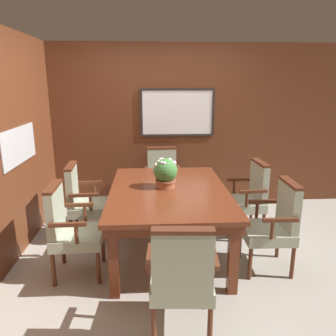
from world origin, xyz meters
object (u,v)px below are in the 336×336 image
(chair_left_near, at_px, (70,227))
(chair_head_near, at_px, (182,275))
(chair_right_far, at_px, (248,195))
(chair_left_far, at_px, (84,199))
(chair_head_far, at_px, (163,177))
(dining_table, at_px, (169,197))
(potted_plant, at_px, (165,173))
(chair_right_near, at_px, (275,223))

(chair_left_near, bearing_deg, chair_head_near, -132.59)
(chair_left_near, height_order, chair_right_far, same)
(chair_left_far, height_order, chair_head_far, same)
(dining_table, distance_m, potted_plant, 0.27)
(chair_head_near, xyz_separation_m, chair_head_far, (-0.04, 2.57, 0.00))
(chair_left_far, bearing_deg, potted_plant, -112.16)
(chair_left_near, distance_m, chair_head_far, 1.95)
(chair_left_far, relative_size, chair_right_near, 1.00)
(chair_head_near, bearing_deg, chair_right_near, -135.95)
(chair_right_far, xyz_separation_m, potted_plant, (-1.06, -0.34, 0.41))
(chair_left_near, xyz_separation_m, chair_left_far, (-0.01, 0.79, 0.00))
(chair_left_near, xyz_separation_m, chair_right_far, (2.03, 0.81, 0.00))
(chair_right_far, bearing_deg, potted_plant, -75.52)
(chair_left_near, relative_size, chair_right_near, 1.00)
(dining_table, bearing_deg, chair_left_far, 159.00)
(chair_left_far, relative_size, chair_head_far, 1.00)
(dining_table, distance_m, chair_head_far, 1.29)
(dining_table, height_order, chair_left_far, chair_left_far)
(chair_right_far, height_order, potted_plant, potted_plant)
(chair_left_near, distance_m, chair_head_near, 1.35)
(chair_left_far, height_order, chair_right_near, same)
(chair_right_far, bearing_deg, chair_right_near, -1.73)
(chair_left_near, distance_m, chair_left_far, 0.79)
(chair_left_near, relative_size, chair_head_near, 1.00)
(dining_table, xyz_separation_m, chair_right_near, (1.06, -0.41, -0.15))
(chair_head_far, bearing_deg, chair_left_far, -140.89)
(chair_left_far, xyz_separation_m, potted_plant, (0.98, -0.33, 0.41))
(chair_left_near, xyz_separation_m, chair_head_near, (1.02, -0.89, 0.00))
(chair_left_far, height_order, potted_plant, potted_plant)
(chair_head_near, xyz_separation_m, chair_right_near, (1.04, 0.88, 0.00))
(chair_head_far, height_order, chair_right_near, same)
(chair_left_far, distance_m, potted_plant, 1.12)
(chair_head_near, relative_size, chair_right_far, 1.00)
(chair_left_far, bearing_deg, chair_head_near, -152.04)
(chair_left_near, relative_size, chair_left_far, 1.00)
(chair_left_far, xyz_separation_m, chair_head_far, (1.00, 0.89, 0.00))
(chair_head_near, bearing_deg, chair_head_far, -85.39)
(dining_table, relative_size, chair_right_near, 1.93)
(dining_table, height_order, chair_right_far, chair_right_far)
(chair_left_far, relative_size, potted_plant, 2.87)
(dining_table, distance_m, chair_right_near, 1.14)
(chair_head_near, xyz_separation_m, potted_plant, (-0.05, 1.35, 0.41))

